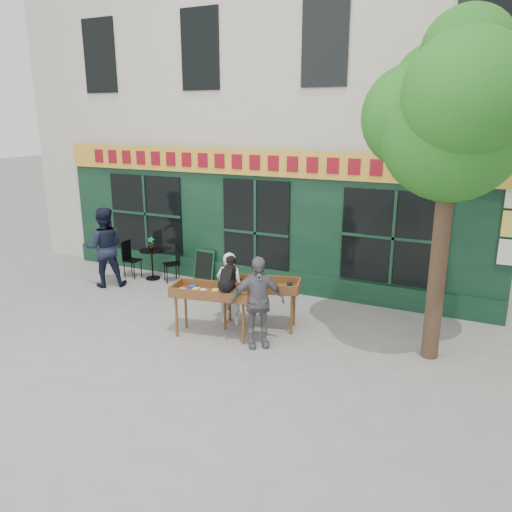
% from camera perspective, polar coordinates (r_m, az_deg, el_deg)
% --- Properties ---
extents(ground, '(80.00, 80.00, 0.00)m').
position_cam_1_polar(ground, '(10.30, -5.65, -7.30)').
color(ground, slate).
rests_on(ground, ground).
extents(building, '(14.00, 7.26, 10.00)m').
position_cam_1_polar(building, '(14.95, 6.40, 19.26)').
color(building, beige).
rests_on(building, ground).
extents(street_tree, '(3.05, 2.90, 5.60)m').
position_cam_1_polar(street_tree, '(8.47, 22.02, 15.26)').
color(street_tree, '#382619').
rests_on(street_tree, ground).
extents(book_cart_center, '(1.59, 0.89, 0.99)m').
position_cam_1_polar(book_cart_center, '(9.31, -4.95, -4.41)').
color(book_cart_center, brown).
rests_on(book_cart_center, ground).
extents(dog, '(0.45, 0.65, 0.60)m').
position_cam_1_polar(dog, '(8.95, -3.25, -2.03)').
color(dog, black).
rests_on(dog, book_cart_center).
extents(woman, '(0.59, 0.45, 1.47)m').
position_cam_1_polar(woman, '(9.87, -3.03, -3.72)').
color(woman, silver).
rests_on(woman, ground).
extents(book_cart_right, '(1.61, 0.99, 0.99)m').
position_cam_1_polar(book_cart_right, '(9.63, 0.44, -3.65)').
color(book_cart_right, brown).
rests_on(book_cart_right, ground).
extents(man_right, '(1.04, 0.90, 1.68)m').
position_cam_1_polar(man_right, '(8.86, 0.13, -5.28)').
color(man_right, '#5A5A5F').
rests_on(man_right, ground).
extents(bistro_table, '(0.60, 0.60, 0.76)m').
position_cam_1_polar(bistro_table, '(12.89, -11.80, -0.27)').
color(bistro_table, black).
rests_on(bistro_table, ground).
extents(bistro_chair_left, '(0.38, 0.38, 0.95)m').
position_cam_1_polar(bistro_chair_left, '(13.20, -14.29, 0.01)').
color(bistro_chair_left, black).
rests_on(bistro_chair_left, ground).
extents(bistro_chair_right, '(0.51, 0.51, 0.95)m').
position_cam_1_polar(bistro_chair_right, '(12.63, -9.28, -0.41)').
color(bistro_chair_right, black).
rests_on(bistro_chair_right, ground).
extents(potted_plant, '(0.20, 0.17, 0.33)m').
position_cam_1_polar(potted_plant, '(12.80, -11.90, 1.40)').
color(potted_plant, gray).
rests_on(potted_plant, bistro_table).
extents(man_left, '(1.20, 1.16, 1.94)m').
position_cam_1_polar(man_left, '(12.56, -16.93, 0.97)').
color(man_left, black).
rests_on(man_left, ground).
extents(chalkboard, '(0.57, 0.22, 0.79)m').
position_cam_1_polar(chalkboard, '(12.61, -5.97, -1.06)').
color(chalkboard, black).
rests_on(chalkboard, ground).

